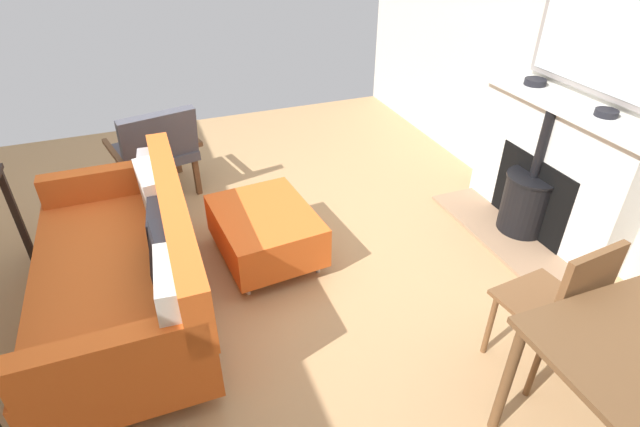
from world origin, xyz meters
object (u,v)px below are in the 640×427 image
object	(u,v)px
mantel_bowl_far	(607,112)
ottoman	(265,230)
mantel_bowl_near	(535,81)
sofa	(130,268)
fireplace	(545,177)
armchair_accent	(156,148)
dining_chair_near_fireplace	(562,302)

from	to	relation	value
mantel_bowl_far	ottoman	xyz separation A→B (m)	(2.07, -0.67, -0.82)
mantel_bowl_near	sofa	bearing A→B (deg)	4.34
fireplace	mantel_bowl_near	bearing A→B (deg)	-96.77
mantel_bowl_far	armchair_accent	size ratio (longest dim) A/B	0.17
sofa	armchair_accent	bearing A→B (deg)	-101.79
armchair_accent	ottoman	bearing A→B (deg)	117.34
mantel_bowl_near	sofa	world-z (taller)	mantel_bowl_near
ottoman	dining_chair_near_fireplace	world-z (taller)	dining_chair_near_fireplace
mantel_bowl_near	fireplace	bearing A→B (deg)	83.23
dining_chair_near_fireplace	sofa	bearing A→B (deg)	-32.29
mantel_bowl_near	dining_chair_near_fireplace	bearing A→B (deg)	56.90
armchair_accent	mantel_bowl_far	bearing A→B (deg)	145.61
mantel_bowl_near	mantel_bowl_far	world-z (taller)	mantel_bowl_near
sofa	dining_chair_near_fireplace	size ratio (longest dim) A/B	1.98
armchair_accent	fireplace	bearing A→B (deg)	149.57
ottoman	armchair_accent	xyz separation A→B (m)	(0.60, -1.15, 0.22)
armchair_accent	dining_chair_near_fireplace	bearing A→B (deg)	122.45
fireplace	sofa	world-z (taller)	fireplace
armchair_accent	dining_chair_near_fireplace	xyz separation A→B (m)	(-1.70, 2.67, 0.07)
mantel_bowl_far	sofa	distance (m)	3.08
mantel_bowl_near	armchair_accent	bearing A→B (deg)	-23.99
mantel_bowl_far	armchair_accent	bearing A→B (deg)	-34.39
mantel_bowl_far	sofa	xyz separation A→B (m)	(2.97, -0.41, -0.71)
fireplace	mantel_bowl_near	size ratio (longest dim) A/B	9.33
fireplace	mantel_bowl_far	world-z (taller)	mantel_bowl_far
fireplace	mantel_bowl_near	xyz separation A→B (m)	(-0.04, -0.36, 0.60)
mantel_bowl_far	sofa	bearing A→B (deg)	-7.95
mantel_bowl_far	fireplace	bearing A→B (deg)	-81.54
fireplace	dining_chair_near_fireplace	distance (m)	1.46
dining_chair_near_fireplace	armchair_accent	bearing A→B (deg)	-57.55
armchair_accent	sofa	bearing A→B (deg)	78.21
mantel_bowl_far	ottoman	size ratio (longest dim) A/B	0.17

